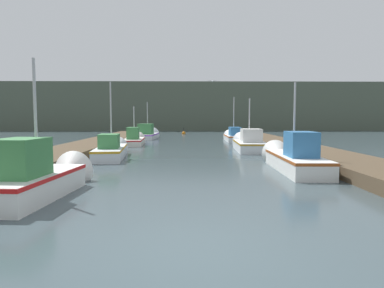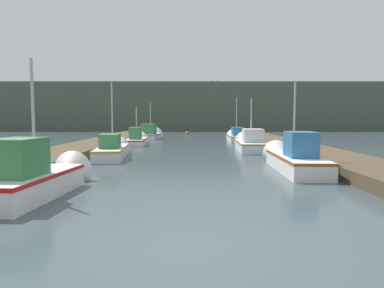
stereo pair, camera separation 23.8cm
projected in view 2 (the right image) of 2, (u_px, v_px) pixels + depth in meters
name	position (u px, v px, depth m)	size (l,w,h in m)	color
ground_plane	(185.00, 252.00, 5.55)	(200.00, 200.00, 0.00)	#38474C
dock_left	(85.00, 148.00, 21.47)	(2.86, 40.00, 0.47)	#4C3D2B
dock_right	(295.00, 148.00, 21.50)	(2.86, 40.00, 0.47)	#4C3D2B
distant_shore_ridge	(191.00, 108.00, 60.30)	(120.00, 16.00, 7.57)	#4C5647
fishing_boat_0	(37.00, 176.00, 9.56)	(1.78, 4.70, 4.10)	silver
fishing_boat_1	(291.00, 157.00, 14.39)	(1.63, 6.24, 3.94)	silver
fishing_boat_2	(113.00, 149.00, 18.77)	(1.94, 6.06, 4.38)	silver
fishing_boat_3	(249.00, 143.00, 22.65)	(1.93, 5.83, 3.88)	silver
fishing_boat_4	(136.00, 139.00, 27.30)	(1.70, 5.55, 3.41)	silver
fishing_boat_5	(235.00, 136.00, 31.12)	(1.53, 5.40, 4.35)	silver
fishing_boat_6	(150.00, 134.00, 34.54)	(1.97, 5.84, 4.19)	silver
mooring_piling_1	(252.00, 137.00, 28.88)	(0.35, 0.35, 0.96)	#473523
channel_buoy	(186.00, 133.00, 42.93)	(0.45, 0.45, 0.95)	#BF6513
seagull_lead	(214.00, 81.00, 27.17)	(0.55, 0.28, 0.12)	white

